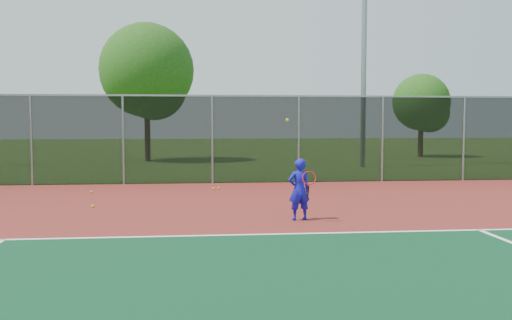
# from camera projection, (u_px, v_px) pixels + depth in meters

# --- Properties ---
(ground) EXTENTS (120.00, 120.00, 0.00)m
(ground) POSITION_uv_depth(u_px,v_px,m) (448.00, 276.00, 8.01)
(ground) COLOR #315518
(ground) RESTS_ON ground
(court_apron) EXTENTS (30.00, 20.00, 0.02)m
(court_apron) POSITION_uv_depth(u_px,v_px,m) (398.00, 244.00, 10.00)
(court_apron) COLOR maroon
(court_apron) RESTS_ON ground
(fence_back) EXTENTS (30.00, 0.06, 3.03)m
(fence_back) POSITION_uv_depth(u_px,v_px,m) (299.00, 138.00, 19.81)
(fence_back) COLOR black
(fence_back) RESTS_ON court_apron
(tennis_player) EXTENTS (0.59, 0.62, 2.21)m
(tennis_player) POSITION_uv_depth(u_px,v_px,m) (299.00, 189.00, 12.32)
(tennis_player) COLOR #1614BE
(tennis_player) RESTS_ON court_apron
(practice_ball_0) EXTENTS (0.07, 0.07, 0.07)m
(practice_ball_0) POSITION_uv_depth(u_px,v_px,m) (92.00, 192.00, 16.89)
(practice_ball_0) COLOR #C6D118
(practice_ball_0) RESTS_ON court_apron
(practice_ball_2) EXTENTS (0.07, 0.07, 0.07)m
(practice_ball_2) POSITION_uv_depth(u_px,v_px,m) (93.00, 206.00, 14.12)
(practice_ball_2) COLOR #C6D118
(practice_ball_2) RESTS_ON court_apron
(practice_ball_3) EXTENTS (0.07, 0.07, 0.07)m
(practice_ball_3) POSITION_uv_depth(u_px,v_px,m) (219.00, 188.00, 17.88)
(practice_ball_3) COLOR #C6D118
(practice_ball_3) RESTS_ON court_apron
(practice_ball_4) EXTENTS (0.07, 0.07, 0.07)m
(practice_ball_4) POSITION_uv_depth(u_px,v_px,m) (214.00, 188.00, 17.79)
(practice_ball_4) COLOR #C6D118
(practice_ball_4) RESTS_ON court_apron
(floodlight_n) EXTENTS (0.90, 0.40, 12.48)m
(floodlight_n) POSITION_uv_depth(u_px,v_px,m) (364.00, 14.00, 26.02)
(floodlight_n) COLOR gray
(floodlight_n) RESTS_ON ground
(tree_back_left) EXTENTS (4.98, 4.98, 7.32)m
(tree_back_left) POSITION_uv_depth(u_px,v_px,m) (148.00, 75.00, 30.05)
(tree_back_left) COLOR #362113
(tree_back_left) RESTS_ON ground
(tree_back_mid) EXTENTS (3.35, 3.35, 4.92)m
(tree_back_mid) POSITION_uv_depth(u_px,v_px,m) (423.00, 105.00, 33.56)
(tree_back_mid) COLOR #362113
(tree_back_mid) RESTS_ON ground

